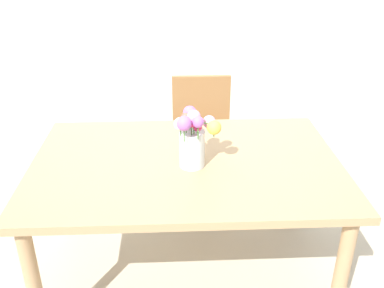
{
  "coord_description": "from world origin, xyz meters",
  "views": [
    {
      "loc": [
        -0.06,
        -1.94,
        1.83
      ],
      "look_at": [
        0.03,
        -0.05,
        0.87
      ],
      "focal_mm": 40.24,
      "sensor_mm": 36.0,
      "label": 1
    }
  ],
  "objects": [
    {
      "name": "ground_plane",
      "position": [
        0.0,
        0.0,
        0.0
      ],
      "size": [
        12.0,
        12.0,
        0.0
      ],
      "primitive_type": "plane",
      "color": "#B7AD99"
    },
    {
      "name": "dining_table",
      "position": [
        0.0,
        0.0,
        0.67
      ],
      "size": [
        1.59,
        1.05,
        0.75
      ],
      "color": "tan",
      "rests_on": "ground_plane"
    },
    {
      "name": "chair_far",
      "position": [
        0.14,
        0.87,
        0.52
      ],
      "size": [
        0.42,
        0.42,
        0.9
      ],
      "rotation": [
        0.0,
        0.0,
        3.14
      ],
      "color": "olive",
      "rests_on": "ground_plane"
    },
    {
      "name": "flower_vase",
      "position": [
        0.03,
        -0.06,
        0.92
      ],
      "size": [
        0.23,
        0.21,
        0.31
      ],
      "color": "silver",
      "rests_on": "dining_table"
    }
  ]
}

